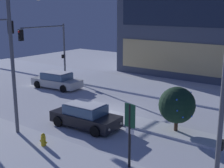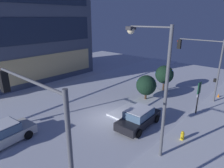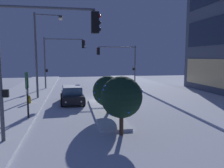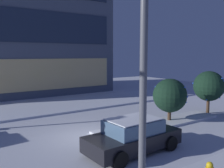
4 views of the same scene
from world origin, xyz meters
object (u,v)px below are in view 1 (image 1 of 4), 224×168
(traffic_light_corner_far_left, at_px, (47,43))
(fire_hydrant, at_px, (43,141))
(car_near, at_px, (85,116))
(decorated_tree_left_of_median, at_px, (177,105))
(street_lamp_arched, at_px, (20,42))
(parking_info_sign, at_px, (130,128))
(car_far, at_px, (57,80))

(traffic_light_corner_far_left, distance_m, fire_hydrant, 15.50)
(car_near, distance_m, traffic_light_corner_far_left, 13.06)
(decorated_tree_left_of_median, bearing_deg, fire_hydrant, -127.45)
(traffic_light_corner_far_left, relative_size, fire_hydrant, 6.87)
(street_lamp_arched, relative_size, decorated_tree_left_of_median, 2.95)
(decorated_tree_left_of_median, bearing_deg, parking_info_sign, -87.48)
(parking_info_sign, bearing_deg, car_near, 66.47)
(car_near, height_order, traffic_light_corner_far_left, traffic_light_corner_far_left)
(car_far, bearing_deg, traffic_light_corner_far_left, -29.36)
(street_lamp_arched, relative_size, fire_hydrant, 9.94)
(car_far, height_order, traffic_light_corner_far_left, traffic_light_corner_far_left)
(car_near, xyz_separation_m, fire_hydrant, (0.26, -3.62, -0.31))
(traffic_light_corner_far_left, height_order, street_lamp_arched, street_lamp_arched)
(car_near, distance_m, fire_hydrant, 3.65)
(parking_info_sign, bearing_deg, street_lamp_arched, 93.71)
(traffic_light_corner_far_left, height_order, parking_info_sign, traffic_light_corner_far_left)
(car_far, relative_size, fire_hydrant, 5.96)
(parking_info_sign, height_order, decorated_tree_left_of_median, parking_info_sign)
(traffic_light_corner_far_left, distance_m, street_lamp_arched, 12.53)
(street_lamp_arched, distance_m, decorated_tree_left_of_median, 9.63)
(traffic_light_corner_far_left, height_order, fire_hydrant, traffic_light_corner_far_left)
(car_far, distance_m, decorated_tree_left_of_median, 13.97)
(fire_hydrant, bearing_deg, street_lamp_arched, 159.63)
(car_near, height_order, car_far, same)
(car_near, relative_size, decorated_tree_left_of_median, 1.63)
(car_near, xyz_separation_m, street_lamp_arched, (-2.46, -2.62, 4.58))
(street_lamp_arched, xyz_separation_m, parking_info_sign, (7.60, -0.23, -3.28))
(decorated_tree_left_of_median, bearing_deg, traffic_light_corner_far_left, 164.77)
(fire_hydrant, bearing_deg, traffic_light_corner_far_left, 136.74)
(street_lamp_arched, bearing_deg, car_near, -51.69)
(parking_info_sign, xyz_separation_m, decorated_tree_left_of_median, (-0.23, 5.29, -0.30))
(car_near, xyz_separation_m, traffic_light_corner_far_left, (-10.72, 6.71, 3.27))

